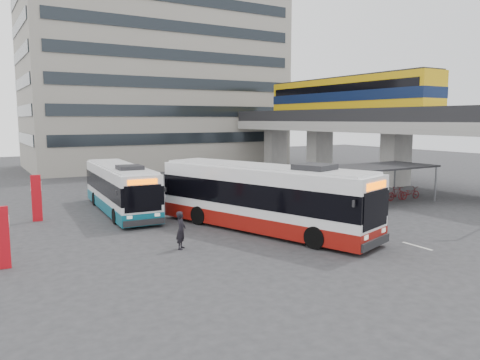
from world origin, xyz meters
TOP-DOWN VIEW (x-y plane):
  - ground at (0.00, 0.00)m, footprint 120.00×120.00m
  - viaduct at (17.00, 13.25)m, footprint 8.00×32.00m
  - bike_shelter at (8.50, 3.00)m, footprint 10.00×4.00m
  - office_block at (6.00, 36.00)m, footprint 30.00×15.00m
  - road_markings at (2.50, -3.00)m, footprint 0.15×7.60m
  - bus_main at (-1.85, 0.11)m, footprint 6.43×12.49m
  - bus_teal at (-6.72, 8.74)m, footprint 2.95×10.67m
  - pedestrian at (-6.87, -0.97)m, footprint 0.70×0.74m
  - sign_totem_south at (-13.84, -0.03)m, footprint 0.53×0.22m
  - sign_totem_north at (-11.56, 8.42)m, footprint 0.56×0.27m

SIDE VIEW (x-z plane):
  - ground at x=0.00m, z-range 0.00..0.00m
  - road_markings at x=2.50m, z-range 0.00..0.01m
  - pedestrian at x=-6.87m, z-range 0.00..1.69m
  - sign_totem_south at x=-13.84m, z-range 0.04..2.47m
  - sign_totem_north at x=-11.56m, z-range 0.04..2.66m
  - bike_shelter at x=8.50m, z-range 0.09..2.63m
  - bus_teal at x=-6.72m, z-range -0.11..3.01m
  - bus_main at x=-1.85m, z-range -0.13..3.50m
  - viaduct at x=17.00m, z-range 1.39..11.07m
  - office_block at x=6.00m, z-range 0.00..25.00m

